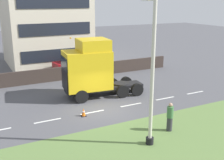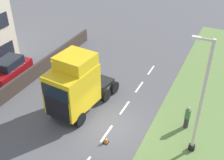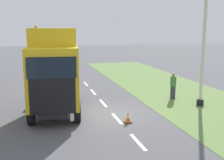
{
  "view_description": "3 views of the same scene",
  "coord_description": "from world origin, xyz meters",
  "px_view_note": "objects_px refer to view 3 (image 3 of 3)",
  "views": [
    {
      "loc": [
        -17.09,
        8.06,
        7.69
      ],
      "look_at": [
        -1.49,
        0.09,
        2.66
      ],
      "focal_mm": 45.0,
      "sensor_mm": 36.0,
      "label": 1
    },
    {
      "loc": [
        -6.52,
        13.75,
        13.65
      ],
      "look_at": [
        0.82,
        -1.71,
        2.69
      ],
      "focal_mm": 45.0,
      "sensor_mm": 36.0,
      "label": 2
    },
    {
      "loc": [
        3.98,
        14.58,
        4.79
      ],
      "look_at": [
        -0.55,
        -2.13,
        1.51
      ],
      "focal_mm": 45.0,
      "sensor_mm": 36.0,
      "label": 3
    }
  ],
  "objects_px": {
    "traffic_cone_lead": "(128,118)",
    "lorry_cab": "(54,74)",
    "lamp_post": "(203,49)",
    "pedestrian": "(173,86)"
  },
  "relations": [
    {
      "from": "lamp_post",
      "to": "traffic_cone_lead",
      "type": "distance_m",
      "value": 6.42
    },
    {
      "from": "lamp_post",
      "to": "traffic_cone_lead",
      "type": "xyz_separation_m",
      "value": [
        5.24,
        1.83,
        -3.24
      ]
    },
    {
      "from": "lorry_cab",
      "to": "pedestrian",
      "type": "height_order",
      "value": "lorry_cab"
    },
    {
      "from": "pedestrian",
      "to": "lamp_post",
      "type": "bearing_deg",
      "value": 111.29
    },
    {
      "from": "traffic_cone_lead",
      "to": "lorry_cab",
      "type": "bearing_deg",
      "value": -30.08
    },
    {
      "from": "lorry_cab",
      "to": "traffic_cone_lead",
      "type": "relative_size",
      "value": 11.63
    },
    {
      "from": "lamp_post",
      "to": "traffic_cone_lead",
      "type": "height_order",
      "value": "lamp_post"
    },
    {
      "from": "lorry_cab",
      "to": "pedestrian",
      "type": "bearing_deg",
      "value": -161.08
    },
    {
      "from": "lorry_cab",
      "to": "lamp_post",
      "type": "relative_size",
      "value": 0.86
    },
    {
      "from": "lorry_cab",
      "to": "pedestrian",
      "type": "relative_size",
      "value": 3.75
    }
  ]
}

